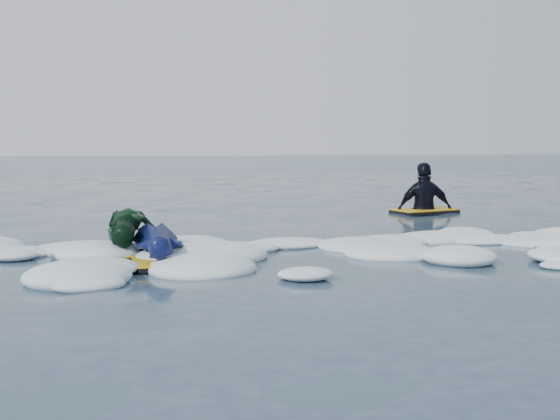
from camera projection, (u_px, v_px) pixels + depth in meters
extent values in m
plane|color=#1B2F41|center=(205.00, 274.00, 7.16)|extent=(120.00, 120.00, 0.00)
cube|color=black|center=(158.00, 262.00, 7.65)|extent=(0.66, 1.06, 0.05)
cube|color=gold|center=(158.00, 259.00, 7.65)|extent=(0.63, 1.04, 0.02)
imported|color=navy|center=(157.00, 242.00, 7.88)|extent=(0.61, 1.53, 0.36)
cube|color=black|center=(131.00, 254.00, 8.25)|extent=(0.72, 1.01, 0.05)
cube|color=gold|center=(131.00, 251.00, 8.25)|extent=(0.70, 0.99, 0.02)
cube|color=#183DB8|center=(131.00, 250.00, 8.25)|extent=(0.38, 0.88, 0.01)
imported|color=#0F371A|center=(131.00, 230.00, 8.42)|extent=(0.76, 1.41, 0.52)
cube|color=black|center=(424.00, 212.00, 13.10)|extent=(1.35, 0.98, 0.06)
cube|color=gold|center=(424.00, 209.00, 13.10)|extent=(1.32, 0.95, 0.02)
imported|color=black|center=(424.00, 211.00, 13.10)|extent=(1.08, 0.50, 1.81)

